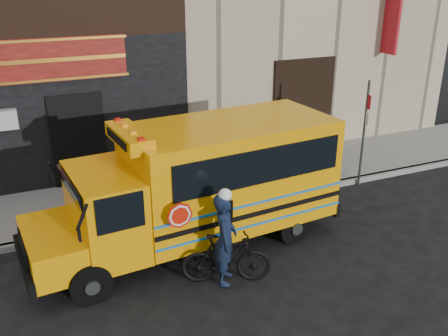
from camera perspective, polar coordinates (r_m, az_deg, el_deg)
The scene contains 7 objects.
ground at distance 11.04m, azimuth 5.79°, elevation -10.11°, with size 120.00×120.00×0.00m, color black.
curb at distance 13.03m, azimuth 0.25°, elevation -4.28°, with size 40.00×0.20×0.15m, color gray.
sidewalk at distance 14.28m, azimuth -2.17°, elevation -1.82°, with size 40.00×3.00×0.15m, color gray.
school_bus at distance 10.86m, azimuth -2.38°, elevation -1.54°, with size 7.06×2.79×2.92m.
sign_pole at distance 14.31m, azimuth 15.75°, elevation 4.28°, with size 0.10×0.26×3.05m.
bicycle at distance 9.94m, azimuth 0.24°, elevation -10.29°, with size 0.50×1.78×1.07m, color black.
cyclist at distance 9.71m, azimuth 0.11°, elevation -8.34°, with size 0.69×0.45×1.89m, color black.
Camera 1 is at (-4.71, -8.08, 5.86)m, focal length 40.00 mm.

